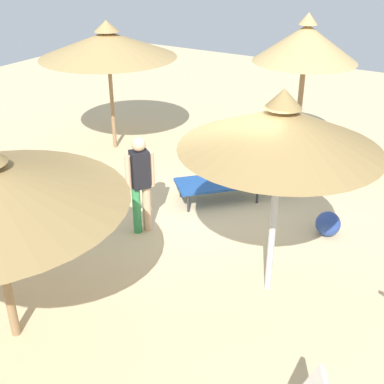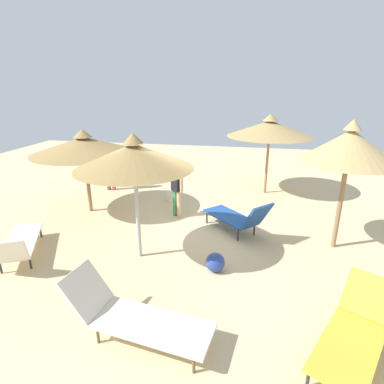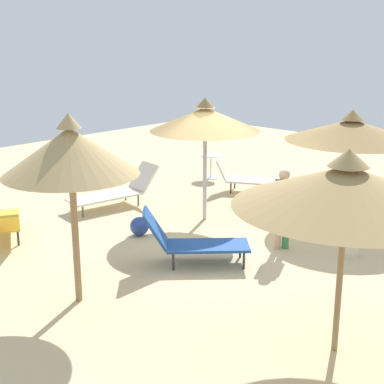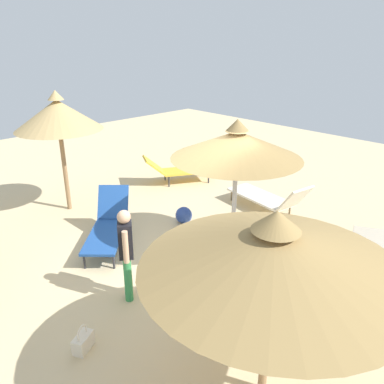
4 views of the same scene
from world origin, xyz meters
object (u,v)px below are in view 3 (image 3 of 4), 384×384
parasol_umbrella_near_right (352,130)px  person_standing_center (283,204)px  side_table_round (211,162)px  handbag (349,250)px  parasol_umbrella_far_left (70,152)px  parasol_umbrella_back (205,119)px  lounge_chair_near_left (116,191)px  parasol_umbrella_center (347,186)px  lounge_chair_edge (2,222)px  beach_ball (139,226)px  lounge_chair_far_right (191,240)px  lounge_chair_front (252,178)px

parasol_umbrella_near_right → person_standing_center: bearing=-88.1°
person_standing_center → side_table_round: (-4.66, 3.18, -0.43)m
handbag → side_table_round: (-5.80, 2.66, 0.33)m
person_standing_center → handbag: person_standing_center is taller
parasol_umbrella_far_left → person_standing_center: (1.02, 3.98, -1.47)m
parasol_umbrella_near_right → handbag: parasol_umbrella_near_right is taller
parasol_umbrella_near_right → parasol_umbrella_back: bearing=-133.0°
handbag → lounge_chair_near_left: bearing=-170.6°
lounge_chair_near_left → person_standing_center: size_ratio=1.45×
parasol_umbrella_center → lounge_chair_near_left: size_ratio=1.22×
lounge_chair_edge → lounge_chair_near_left: lounge_chair_near_left is taller
parasol_umbrella_center → lounge_chair_near_left: (-7.07, 2.11, -1.84)m
parasol_umbrella_back → lounge_chair_edge: (-1.94, -3.81, -1.83)m
parasol_umbrella_back → parasol_umbrella_near_right: (2.18, 2.34, -0.26)m
parasol_umbrella_center → beach_ball: (-5.13, 1.12, -2.03)m
parasol_umbrella_back → handbag: 4.02m
parasol_umbrella_far_left → parasol_umbrella_back: bearing=106.3°
lounge_chair_edge → beach_ball: bearing=51.6°
parasol_umbrella_far_left → lounge_chair_far_right: bearing=83.1°
lounge_chair_near_left → side_table_round: (-0.18, 3.59, 0.08)m
beach_ball → lounge_chair_far_right: bearing=-11.0°
parasol_umbrella_far_left → person_standing_center: size_ratio=1.85×
lounge_chair_near_left → handbag: size_ratio=5.81×
lounge_chair_front → beach_ball: lounge_chair_front is taller
person_standing_center → beach_ball: bearing=-151.1°
parasol_umbrella_center → lounge_chair_far_right: (-3.34, 0.77, -1.77)m
handbag → beach_ball: size_ratio=1.02×
side_table_round → beach_ball: size_ratio=1.73×
parasol_umbrella_center → side_table_round: size_ratio=4.17×
beach_ball → lounge_chair_near_left: bearing=153.1°
parasol_umbrella_far_left → lounge_chair_front: size_ratio=1.41×
handbag → person_standing_center: bearing=-155.4°
handbag → lounge_chair_edge: bearing=-143.0°
lounge_chair_far_right → person_standing_center: (0.74, 1.75, 0.44)m
lounge_chair_edge → person_standing_center: 5.51m
lounge_chair_near_left → side_table_round: 3.60m
parasol_umbrella_near_right → handbag: 3.07m
parasol_umbrella_far_left → person_standing_center: 4.36m
parasol_umbrella_center → lounge_chair_edge: (-6.81, -1.00, -1.81)m
parasol_umbrella_near_right → lounge_chair_far_right: (-0.66, -4.39, -1.53)m
lounge_chair_front → lounge_chair_far_right: 5.01m
parasol_umbrella_center → lounge_chair_far_right: parasol_umbrella_center is taller
parasol_umbrella_back → lounge_chair_front: parasol_umbrella_back is taller
beach_ball → parasol_umbrella_center: bearing=-12.3°
parasol_umbrella_back → handbag: (3.41, 0.22, -2.11)m
parasol_umbrella_back → lounge_chair_far_right: size_ratio=1.50×
lounge_chair_edge → lounge_chair_far_right: bearing=27.0°
side_table_round → lounge_chair_far_right: bearing=-51.5°
lounge_chair_edge → handbag: bearing=37.0°
parasol_umbrella_center → handbag: (-1.45, 3.04, -2.09)m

